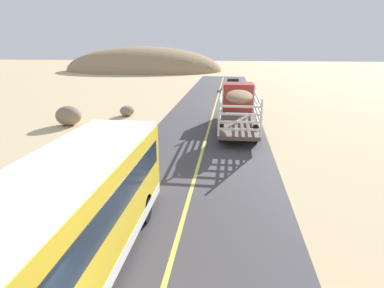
{
  "coord_description": "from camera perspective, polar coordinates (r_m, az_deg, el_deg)",
  "views": [
    {
      "loc": [
        1.54,
        -3.07,
        5.96
      ],
      "look_at": [
        0.0,
        9.58,
        1.99
      ],
      "focal_mm": 30.09,
      "sensor_mm": 36.0,
      "label": 1
    }
  ],
  "objects": [
    {
      "name": "car_far",
      "position": [
        45.39,
        7.26,
        10.5
      ],
      "size": [
        1.8,
        4.4,
        1.46
      ],
      "color": "black",
      "rests_on": "road_surface"
    },
    {
      "name": "boulder_far_horizon",
      "position": [
        26.36,
        -21.01,
        4.73
      ],
      "size": [
        1.93,
        1.84,
        1.48
      ],
      "primitive_type": "ellipsoid",
      "color": "#84705B",
      "rests_on": "ground"
    },
    {
      "name": "boulder_near_shoulder",
      "position": [
        28.57,
        -11.42,
        5.8
      ],
      "size": [
        1.22,
        1.51,
        0.87
      ],
      "primitive_type": "ellipsoid",
      "color": "#84705B",
      "rests_on": "ground"
    },
    {
      "name": "bus",
      "position": [
        8.65,
        -21.82,
        -13.18
      ],
      "size": [
        2.54,
        10.0,
        3.21
      ],
      "color": "gold",
      "rests_on": "road_surface"
    },
    {
      "name": "distant_hill",
      "position": [
        77.63,
        -8.55,
        12.71
      ],
      "size": [
        36.22,
        22.73,
        10.93
      ],
      "primitive_type": "ellipsoid",
      "color": "#997C5A",
      "rests_on": "ground"
    },
    {
      "name": "livestock_truck",
      "position": [
        24.8,
        8.15,
        7.45
      ],
      "size": [
        2.53,
        9.7,
        3.02
      ],
      "color": "#B2332D",
      "rests_on": "road_surface"
    }
  ]
}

